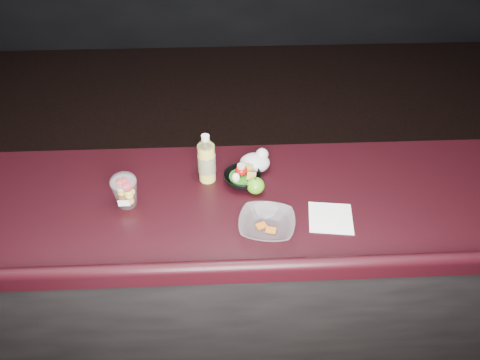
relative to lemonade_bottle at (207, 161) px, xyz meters
name	(u,v)px	position (x,y,z in m)	size (l,w,h in m)	color
room_shell	(195,27)	(0.01, -0.43, 0.72)	(8.00, 8.00, 8.00)	black
counter	(215,281)	(0.01, -0.13, -0.60)	(4.06, 0.71, 1.02)	black
lemonade_bottle	(207,161)	(0.00, 0.00, 0.00)	(0.07, 0.07, 0.22)	yellow
fruit_cup	(125,190)	(-0.31, -0.14, -0.02)	(0.10, 0.10, 0.14)	white
green_apple	(256,186)	(0.19, -0.09, -0.06)	(0.07, 0.07, 0.07)	#46820F
plastic_bag	(256,162)	(0.20, 0.05, -0.05)	(0.13, 0.10, 0.09)	silver
snack_bowl	(242,178)	(0.14, -0.03, -0.06)	(0.20, 0.20, 0.08)	black
takeout_bowl	(267,225)	(0.22, -0.30, -0.07)	(0.24, 0.24, 0.05)	silver
paper_napkin	(331,218)	(0.46, -0.25, -0.09)	(0.16, 0.16, 0.00)	white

